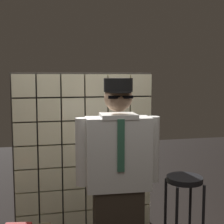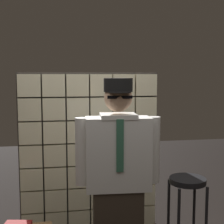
{
  "view_description": "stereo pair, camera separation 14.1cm",
  "coord_description": "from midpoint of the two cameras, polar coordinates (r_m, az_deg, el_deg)",
  "views": [
    {
      "loc": [
        -0.49,
        -2.23,
        1.76
      ],
      "look_at": [
        0.08,
        0.27,
        1.47
      ],
      "focal_mm": 51.7,
      "sensor_mm": 36.0,
      "label": 1
    },
    {
      "loc": [
        -0.35,
        -2.26,
        1.76
      ],
      "look_at": [
        0.08,
        0.27,
        1.47
      ],
      "focal_mm": 51.7,
      "sensor_mm": 36.0,
      "label": 2
    }
  ],
  "objects": [
    {
      "name": "standing_person",
      "position": [
        2.7,
        -0.45,
        -11.99
      ],
      "size": [
        0.69,
        0.3,
        1.74
      ],
      "rotation": [
        0.0,
        0.0,
        -0.06
      ],
      "color": "#382D23",
      "rests_on": "ground"
    },
    {
      "name": "glass_block_wall",
      "position": [
        3.66,
        -5.95,
        -7.37
      ],
      "size": [
        1.56,
        0.1,
        1.82
      ],
      "color": "beige",
      "rests_on": "ground"
    },
    {
      "name": "bar_stool",
      "position": [
        3.23,
        11.39,
        -14.69
      ],
      "size": [
        0.34,
        0.34,
        0.81
      ],
      "color": "black",
      "rests_on": "ground"
    }
  ]
}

